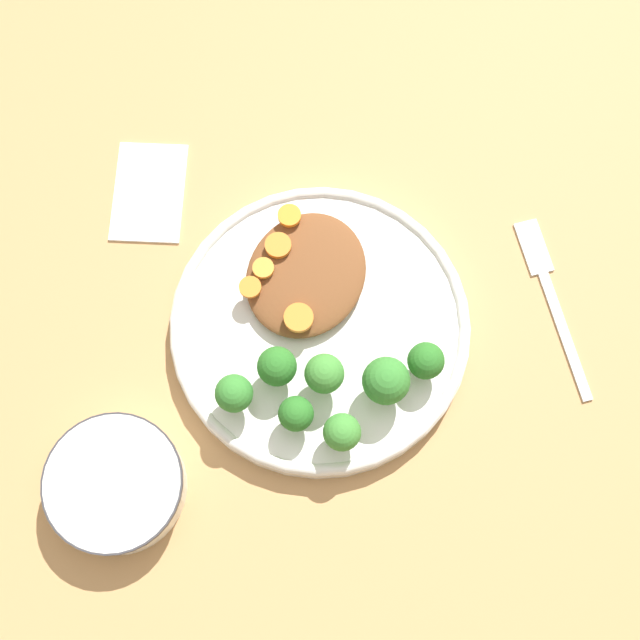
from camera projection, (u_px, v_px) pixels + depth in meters
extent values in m
plane|color=tan|center=(320.00, 331.00, 0.87)|extent=(4.00, 4.00, 0.00)
cylinder|color=silver|center=(320.00, 328.00, 0.86)|extent=(0.29, 0.29, 0.02)
torus|color=silver|center=(320.00, 325.00, 0.85)|extent=(0.29, 0.29, 0.01)
cylinder|color=white|center=(117.00, 485.00, 0.81)|extent=(0.12, 0.12, 0.04)
cylinder|color=#333338|center=(112.00, 483.00, 0.79)|extent=(0.13, 0.13, 0.01)
cylinder|color=white|center=(114.00, 484.00, 0.80)|extent=(0.10, 0.10, 0.01)
ellipsoid|color=brown|center=(306.00, 275.00, 0.85)|extent=(0.13, 0.11, 0.02)
cylinder|color=#759E51|center=(236.00, 398.00, 0.82)|extent=(0.01, 0.01, 0.02)
sphere|color=#337A2D|center=(234.00, 393.00, 0.80)|extent=(0.03, 0.03, 0.03)
cylinder|color=#759E51|center=(384.00, 387.00, 0.82)|extent=(0.02, 0.02, 0.02)
sphere|color=#337A2D|center=(386.00, 381.00, 0.80)|extent=(0.04, 0.04, 0.04)
cylinder|color=#7FA85B|center=(296.00, 418.00, 0.81)|extent=(0.01, 0.01, 0.02)
sphere|color=#286B23|center=(296.00, 414.00, 0.80)|extent=(0.03, 0.03, 0.03)
cylinder|color=#759E51|center=(324.00, 379.00, 0.82)|extent=(0.01, 0.01, 0.02)
sphere|color=#3D8433|center=(324.00, 374.00, 0.80)|extent=(0.04, 0.04, 0.04)
cylinder|color=#7FA85B|center=(278.00, 372.00, 0.83)|extent=(0.01, 0.01, 0.02)
sphere|color=#286B23|center=(277.00, 366.00, 0.81)|extent=(0.04, 0.04, 0.04)
cylinder|color=#759E51|center=(425.00, 363.00, 0.83)|extent=(0.01, 0.01, 0.02)
sphere|color=#286B23|center=(427.00, 358.00, 0.81)|extent=(0.03, 0.03, 0.03)
cylinder|color=#759E51|center=(341.00, 436.00, 0.81)|extent=(0.02, 0.02, 0.02)
sphere|color=#3D8433|center=(342.00, 432.00, 0.79)|extent=(0.03, 0.03, 0.03)
cylinder|color=orange|center=(263.00, 268.00, 0.84)|extent=(0.02, 0.02, 0.01)
cylinder|color=orange|center=(278.00, 245.00, 0.85)|extent=(0.03, 0.03, 0.01)
cylinder|color=orange|center=(248.00, 291.00, 0.84)|extent=(0.02, 0.02, 0.00)
cylinder|color=orange|center=(299.00, 318.00, 0.83)|extent=(0.03, 0.03, 0.01)
cylinder|color=orange|center=(289.00, 216.00, 0.86)|extent=(0.02, 0.02, 0.01)
cube|color=silver|center=(565.00, 335.00, 0.87)|extent=(0.11, 0.09, 0.01)
cube|color=silver|center=(534.00, 247.00, 0.89)|extent=(0.06, 0.05, 0.01)
cube|color=white|center=(149.00, 192.00, 0.91)|extent=(0.13, 0.11, 0.01)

